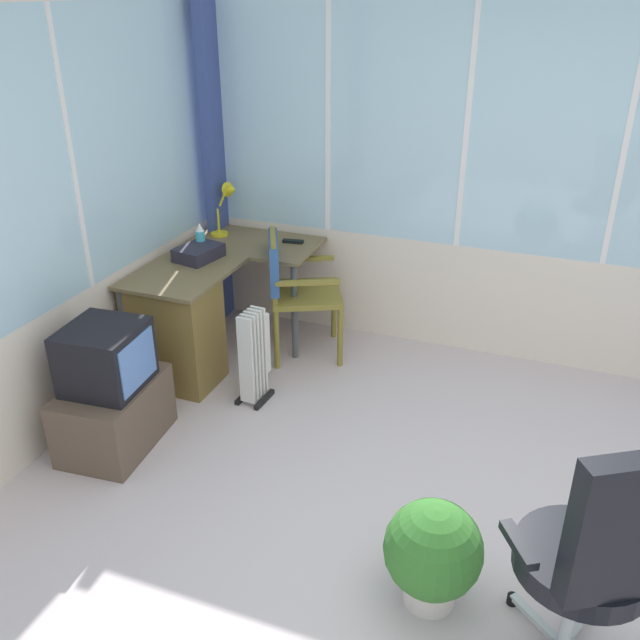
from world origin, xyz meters
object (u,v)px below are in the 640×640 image
(tv_on_stand, at_px, (111,394))
(space_heater, at_px, (255,354))
(desk, at_px, (183,323))
(desk_lamp, at_px, (228,200))
(office_chair, at_px, (601,551))
(wooden_armchair, at_px, (289,280))
(paper_tray, at_px, (199,253))
(tv_remote, at_px, (293,241))
(spray_bottle, at_px, (200,239))
(potted_plant, at_px, (433,553))

(tv_on_stand, bearing_deg, space_heater, -36.51)
(space_heater, bearing_deg, desk, 82.41)
(desk_lamp, xyz_separation_m, office_chair, (-2.30, -2.66, -0.36))
(wooden_armchair, bearing_deg, paper_tray, 113.73)
(wooden_armchair, bearing_deg, desk, 136.76)
(wooden_armchair, relative_size, tv_on_stand, 1.18)
(desk_lamp, bearing_deg, tv_remote, -94.03)
(spray_bottle, height_order, office_chair, office_chair)
(tv_remote, distance_m, tv_on_stand, 1.75)
(wooden_armchair, xyz_separation_m, office_chair, (-1.98, -2.05, 0.06))
(desk, distance_m, tv_remote, 1.01)
(desk, xyz_separation_m, tv_remote, (0.84, -0.44, 0.35))
(wooden_armchair, bearing_deg, office_chair, -134.02)
(spray_bottle, relative_size, office_chair, 0.19)
(spray_bottle, height_order, space_heater, spray_bottle)
(paper_tray, bearing_deg, potted_plant, -128.46)
(desk, bearing_deg, spray_bottle, 9.45)
(tv_on_stand, height_order, space_heater, tv_on_stand)
(potted_plant, bearing_deg, wooden_armchair, 38.25)
(spray_bottle, distance_m, wooden_armchair, 0.67)
(tv_on_stand, distance_m, space_heater, 0.91)
(spray_bottle, height_order, potted_plant, spray_bottle)
(paper_tray, relative_size, wooden_armchair, 0.34)
(wooden_armchair, bearing_deg, desk_lamp, 62.46)
(tv_remote, xyz_separation_m, space_heater, (-0.92, -0.12, -0.43))
(paper_tray, bearing_deg, tv_remote, -41.76)
(desk, bearing_deg, desk_lamp, 5.62)
(potted_plant, bearing_deg, space_heater, 49.63)
(office_chair, bearing_deg, tv_remote, 43.32)
(wooden_armchair, bearing_deg, tv_on_stand, 159.72)
(office_chair, relative_size, potted_plant, 2.23)
(tv_remote, xyz_separation_m, paper_tray, (-0.53, 0.47, 0.03))
(office_chair, bearing_deg, wooden_armchair, 45.98)
(office_chair, height_order, space_heater, office_chair)
(tv_remote, distance_m, wooden_armchair, 0.34)
(space_heater, height_order, potted_plant, space_heater)
(spray_bottle, xyz_separation_m, potted_plant, (-1.69, -2.04, -0.57))
(spray_bottle, height_order, paper_tray, spray_bottle)
(desk_lamp, relative_size, wooden_armchair, 0.43)
(office_chair, bearing_deg, spray_bottle, 55.15)
(desk_lamp, relative_size, tv_remote, 2.58)
(tv_on_stand, bearing_deg, office_chair, -103.43)
(paper_tray, distance_m, tv_on_stand, 1.21)
(tv_remote, bearing_deg, space_heater, -179.72)
(desk, relative_size, tv_remote, 9.00)
(wooden_armchair, relative_size, potted_plant, 1.78)
(tv_remote, height_order, office_chair, office_chair)
(spray_bottle, bearing_deg, office_chair, -124.85)
(space_heater, distance_m, potted_plant, 1.85)
(tv_on_stand, bearing_deg, desk, 1.48)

